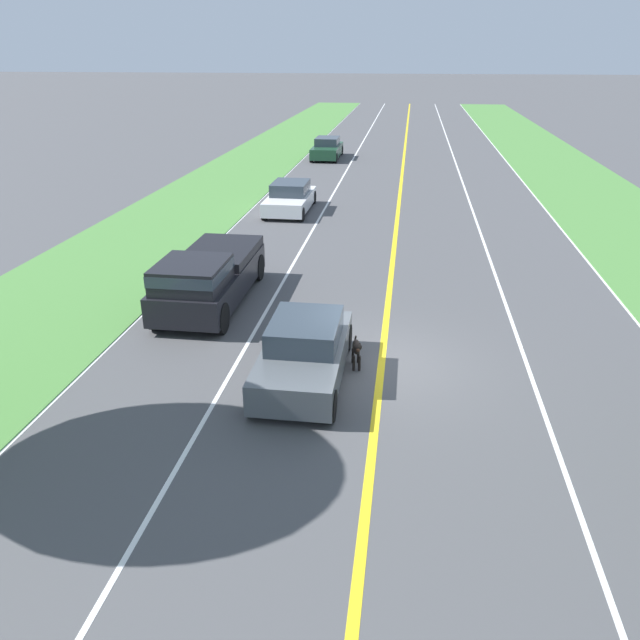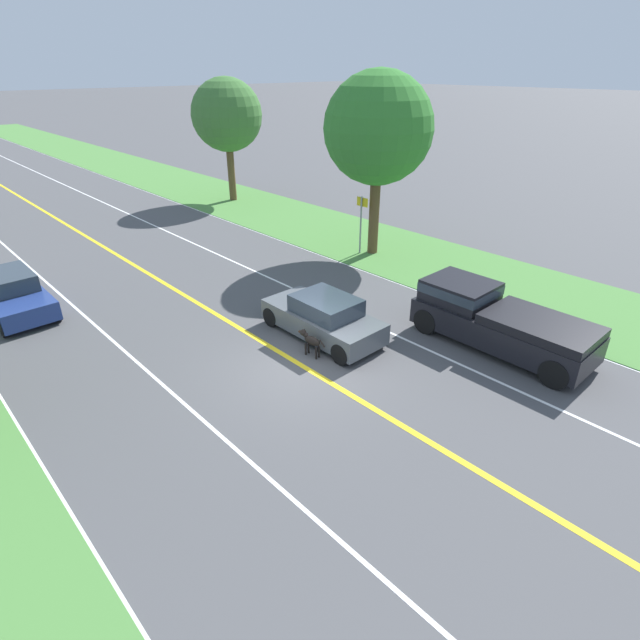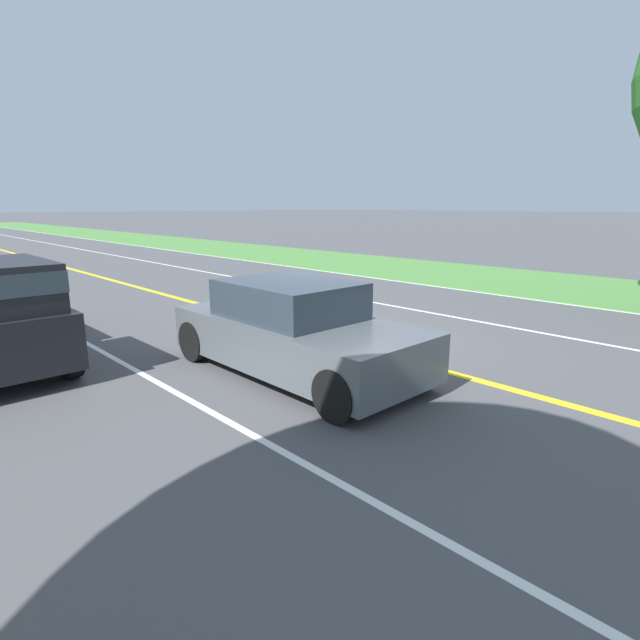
{
  "view_description": "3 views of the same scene",
  "coord_description": "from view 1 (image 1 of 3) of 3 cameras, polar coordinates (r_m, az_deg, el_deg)",
  "views": [
    {
      "loc": [
        -0.4,
        13.56,
        7.01
      ],
      "look_at": [
        1.47,
        0.32,
        1.2
      ],
      "focal_mm": 35.0,
      "sensor_mm": 36.0,
      "label": 1
    },
    {
      "loc": [
        -8.15,
        -9.5,
        7.96
      ],
      "look_at": [
        1.18,
        0.52,
        0.93
      ],
      "focal_mm": 28.0,
      "sensor_mm": 36.0,
      "label": 2
    },
    {
      "loc": [
        6.51,
        6.57,
        2.54
      ],
      "look_at": [
        1.56,
        1.33,
        0.87
      ],
      "focal_mm": 28.0,
      "sensor_mm": 36.0,
      "label": 3
    }
  ],
  "objects": [
    {
      "name": "pickup_truck",
      "position": [
        18.63,
        -10.21,
        3.97
      ],
      "size": [
        2.09,
        5.48,
        1.76
      ],
      "color": "black",
      "rests_on": "ground"
    },
    {
      "name": "grass_verge_right",
      "position": [
        18.47,
        -27.07,
        -1.51
      ],
      "size": [
        6.0,
        160.0,
        0.03
      ],
      "primitive_type": "cube",
      "color": "#4C843D",
      "rests_on": "ground"
    },
    {
      "name": "ground_plane",
      "position": [
        15.28,
        5.64,
        -3.97
      ],
      "size": [
        400.0,
        400.0,
        0.0
      ],
      "primitive_type": "plane",
      "color": "#4C4C4F"
    },
    {
      "name": "car_trailing_near",
      "position": [
        29.82,
        -2.76,
        11.09
      ],
      "size": [
        1.9,
        4.35,
        1.35
      ],
      "color": "white",
      "rests_on": "ground"
    },
    {
      "name": "lane_edge_line_right",
      "position": [
        16.97,
        -18.69,
        -2.24
      ],
      "size": [
        0.14,
        160.0,
        0.01
      ],
      "primitive_type": "cube",
      "color": "white",
      "rests_on": "ground"
    },
    {
      "name": "dog",
      "position": [
        14.78,
        3.36,
        -2.61
      ],
      "size": [
        0.3,
        1.04,
        0.81
      ],
      "rotation": [
        0.0,
        0.0,
        0.15
      ],
      "color": "black",
      "rests_on": "ground"
    },
    {
      "name": "ego_car",
      "position": [
        14.27,
        -1.42,
        -2.95
      ],
      "size": [
        1.84,
        4.2,
        1.42
      ],
      "color": "#51565B",
      "rests_on": "ground"
    },
    {
      "name": "lane_dash_oncoming",
      "position": [
        15.58,
        18.64,
        -4.59
      ],
      "size": [
        0.1,
        160.0,
        0.01
      ],
      "primitive_type": "cube",
      "color": "white",
      "rests_on": "ground"
    },
    {
      "name": "centre_divider_line",
      "position": [
        15.27,
        5.65,
        -3.95
      ],
      "size": [
        0.18,
        160.0,
        0.01
      ],
      "primitive_type": "cube",
      "color": "yellow",
      "rests_on": "ground"
    },
    {
      "name": "car_trailing_mid",
      "position": [
        45.12,
        0.65,
        15.39
      ],
      "size": [
        1.85,
        4.5,
        1.41
      ],
      "color": "#1E472D",
      "rests_on": "ground"
    },
    {
      "name": "lane_dash_same_dir",
      "position": [
        15.76,
        -7.18,
        -3.12
      ],
      "size": [
        0.1,
        160.0,
        0.01
      ],
      "primitive_type": "cube",
      "color": "white",
      "rests_on": "ground"
    }
  ]
}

